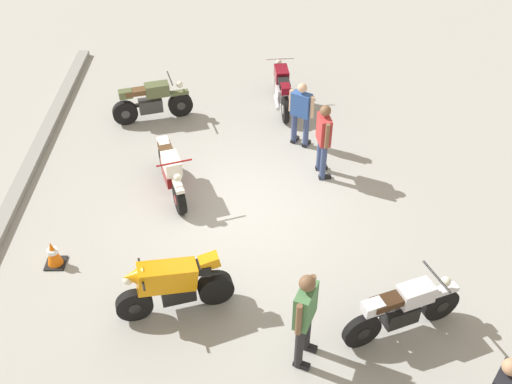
{
  "coord_description": "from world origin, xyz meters",
  "views": [
    {
      "loc": [
        -9.08,
        -0.22,
        7.74
      ],
      "look_at": [
        -0.41,
        -0.33,
        0.75
      ],
      "focal_mm": 41.49,
      "sensor_mm": 36.0,
      "label": 1
    }
  ],
  "objects_px": {
    "motorcycle_maroon_cruiser": "(282,88)",
    "motorcycle_olive_vintage": "(152,102)",
    "person_in_green_shirt": "(305,313)",
    "motorcycle_cream_vintage": "(171,172)",
    "motorcycle_orange_sportbike": "(173,284)",
    "motorcycle_silver_cruiser": "(403,309)",
    "person_in_red_shirt": "(324,136)",
    "traffic_cone": "(53,254)",
    "person_in_blue_shirt": "(301,111)"
  },
  "relations": [
    {
      "from": "motorcycle_maroon_cruiser",
      "to": "person_in_green_shirt",
      "type": "height_order",
      "value": "person_in_green_shirt"
    },
    {
      "from": "motorcycle_orange_sportbike",
      "to": "person_in_red_shirt",
      "type": "relative_size",
      "value": 1.14
    },
    {
      "from": "person_in_red_shirt",
      "to": "traffic_cone",
      "type": "relative_size",
      "value": 3.2
    },
    {
      "from": "motorcycle_silver_cruiser",
      "to": "motorcycle_olive_vintage",
      "type": "height_order",
      "value": "motorcycle_silver_cruiser"
    },
    {
      "from": "motorcycle_cream_vintage",
      "to": "motorcycle_maroon_cruiser",
      "type": "distance_m",
      "value": 4.18
    },
    {
      "from": "motorcycle_orange_sportbike",
      "to": "person_in_blue_shirt",
      "type": "bearing_deg",
      "value": -131.7
    },
    {
      "from": "motorcycle_orange_sportbike",
      "to": "motorcycle_maroon_cruiser",
      "type": "bearing_deg",
      "value": -122.76
    },
    {
      "from": "motorcycle_olive_vintage",
      "to": "traffic_cone",
      "type": "bearing_deg",
      "value": -119.44
    },
    {
      "from": "motorcycle_olive_vintage",
      "to": "motorcycle_cream_vintage",
      "type": "bearing_deg",
      "value": -91.16
    },
    {
      "from": "person_in_red_shirt",
      "to": "traffic_cone",
      "type": "xyz_separation_m",
      "value": [
        -2.64,
        5.06,
        -0.71
      ]
    },
    {
      "from": "motorcycle_cream_vintage",
      "to": "person_in_red_shirt",
      "type": "bearing_deg",
      "value": 81.25
    },
    {
      "from": "motorcycle_cream_vintage",
      "to": "motorcycle_olive_vintage",
      "type": "bearing_deg",
      "value": 176.53
    },
    {
      "from": "motorcycle_cream_vintage",
      "to": "person_in_blue_shirt",
      "type": "relative_size",
      "value": 1.21
    },
    {
      "from": "motorcycle_orange_sportbike",
      "to": "person_in_red_shirt",
      "type": "xyz_separation_m",
      "value": [
        3.7,
        -2.78,
        0.38
      ]
    },
    {
      "from": "motorcycle_maroon_cruiser",
      "to": "person_in_green_shirt",
      "type": "distance_m",
      "value": 7.58
    },
    {
      "from": "motorcycle_cream_vintage",
      "to": "person_in_red_shirt",
      "type": "relative_size",
      "value": 1.12
    },
    {
      "from": "motorcycle_silver_cruiser",
      "to": "motorcycle_cream_vintage",
      "type": "xyz_separation_m",
      "value": [
        3.67,
        3.99,
        -0.03
      ]
    },
    {
      "from": "motorcycle_orange_sportbike",
      "to": "motorcycle_olive_vintage",
      "type": "height_order",
      "value": "motorcycle_orange_sportbike"
    },
    {
      "from": "traffic_cone",
      "to": "person_in_red_shirt",
      "type": "bearing_deg",
      "value": -62.45
    },
    {
      "from": "motorcycle_silver_cruiser",
      "to": "person_in_green_shirt",
      "type": "xyz_separation_m",
      "value": [
        -0.48,
        1.6,
        0.51
      ]
    },
    {
      "from": "traffic_cone",
      "to": "person_in_green_shirt",
      "type": "bearing_deg",
      "value": -115.35
    },
    {
      "from": "motorcycle_maroon_cruiser",
      "to": "motorcycle_olive_vintage",
      "type": "bearing_deg",
      "value": 96.07
    },
    {
      "from": "motorcycle_silver_cruiser",
      "to": "person_in_blue_shirt",
      "type": "relative_size",
      "value": 1.27
    },
    {
      "from": "motorcycle_silver_cruiser",
      "to": "motorcycle_maroon_cruiser",
      "type": "xyz_separation_m",
      "value": [
        7.08,
        1.56,
        0.0
      ]
    },
    {
      "from": "motorcycle_maroon_cruiser",
      "to": "motorcycle_olive_vintage",
      "type": "relative_size",
      "value": 1.09
    },
    {
      "from": "motorcycle_silver_cruiser",
      "to": "person_in_blue_shirt",
      "type": "xyz_separation_m",
      "value": [
        5.35,
        1.23,
        0.36
      ]
    },
    {
      "from": "motorcycle_cream_vintage",
      "to": "person_in_blue_shirt",
      "type": "distance_m",
      "value": 3.26
    },
    {
      "from": "person_in_red_shirt",
      "to": "traffic_cone",
      "type": "height_order",
      "value": "person_in_red_shirt"
    },
    {
      "from": "motorcycle_silver_cruiser",
      "to": "motorcycle_orange_sportbike",
      "type": "xyz_separation_m",
      "value": [
        0.5,
        3.63,
        0.07
      ]
    },
    {
      "from": "motorcycle_olive_vintage",
      "to": "traffic_cone",
      "type": "distance_m",
      "value": 5.07
    },
    {
      "from": "person_in_green_shirt",
      "to": "motorcycle_olive_vintage",
      "type": "bearing_deg",
      "value": 137.7
    },
    {
      "from": "motorcycle_cream_vintage",
      "to": "traffic_cone",
      "type": "distance_m",
      "value": 2.86
    },
    {
      "from": "motorcycle_olive_vintage",
      "to": "motorcycle_maroon_cruiser",
      "type": "bearing_deg",
      "value": -5.48
    },
    {
      "from": "motorcycle_orange_sportbike",
      "to": "motorcycle_olive_vintage",
      "type": "distance_m",
      "value": 6.09
    },
    {
      "from": "motorcycle_orange_sportbike",
      "to": "person_in_green_shirt",
      "type": "bearing_deg",
      "value": 138.96
    },
    {
      "from": "motorcycle_orange_sportbike",
      "to": "traffic_cone",
      "type": "height_order",
      "value": "motorcycle_orange_sportbike"
    },
    {
      "from": "person_in_red_shirt",
      "to": "person_in_blue_shirt",
      "type": "bearing_deg",
      "value": 101.19
    },
    {
      "from": "motorcycle_maroon_cruiser",
      "to": "motorcycle_orange_sportbike",
      "type": "bearing_deg",
      "value": 158.09
    },
    {
      "from": "person_in_blue_shirt",
      "to": "motorcycle_silver_cruiser",
      "type": "bearing_deg",
      "value": -133.37
    },
    {
      "from": "motorcycle_olive_vintage",
      "to": "person_in_green_shirt",
      "type": "bearing_deg",
      "value": -81.81
    },
    {
      "from": "motorcycle_maroon_cruiser",
      "to": "motorcycle_cream_vintage",
      "type": "bearing_deg",
      "value": 140.13
    },
    {
      "from": "motorcycle_cream_vintage",
      "to": "motorcycle_olive_vintage",
      "type": "height_order",
      "value": "same"
    },
    {
      "from": "motorcycle_olive_vintage",
      "to": "person_in_red_shirt",
      "type": "bearing_deg",
      "value": -46.52
    },
    {
      "from": "person_in_green_shirt",
      "to": "person_in_blue_shirt",
      "type": "xyz_separation_m",
      "value": [
        5.83,
        -0.37,
        -0.15
      ]
    },
    {
      "from": "motorcycle_silver_cruiser",
      "to": "traffic_cone",
      "type": "xyz_separation_m",
      "value": [
        1.56,
        5.91,
        -0.26
      ]
    },
    {
      "from": "person_in_green_shirt",
      "to": "person_in_red_shirt",
      "type": "xyz_separation_m",
      "value": [
        4.68,
        -0.75,
        -0.06
      ]
    },
    {
      "from": "motorcycle_orange_sportbike",
      "to": "person_in_green_shirt",
      "type": "xyz_separation_m",
      "value": [
        -0.98,
        -2.03,
        0.44
      ]
    },
    {
      "from": "person_in_green_shirt",
      "to": "person_in_red_shirt",
      "type": "relative_size",
      "value": 1.05
    },
    {
      "from": "motorcycle_silver_cruiser",
      "to": "person_in_blue_shirt",
      "type": "distance_m",
      "value": 5.5
    },
    {
      "from": "motorcycle_maroon_cruiser",
      "to": "person_in_green_shirt",
      "type": "bearing_deg",
      "value": 175.25
    }
  ]
}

